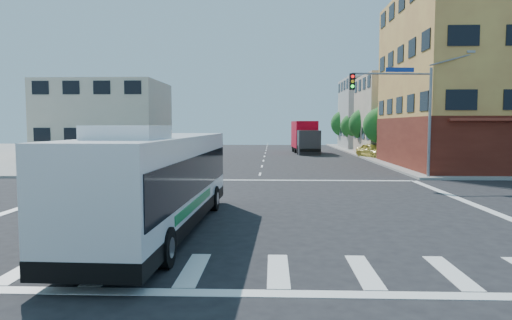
{
  "coord_description": "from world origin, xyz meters",
  "views": [
    {
      "loc": [
        0.86,
        -18.48,
        3.41
      ],
      "look_at": [
        0.1,
        2.56,
        1.79
      ],
      "focal_mm": 32.0,
      "sensor_mm": 36.0,
      "label": 1
    }
  ],
  "objects": [
    {
      "name": "signal_mast_ne",
      "position": [
        9.08,
        10.62,
        4.98
      ],
      "size": [
        7.91,
        1.13,
        8.07
      ],
      "color": "gray",
      "rests_on": "ground"
    },
    {
      "name": "building_east_near",
      "position": [
        16.98,
        33.98,
        4.51
      ],
      "size": [
        12.06,
        10.06,
        9.0
      ],
      "color": "#C3B195",
      "rests_on": "ground"
    },
    {
      "name": "street_tree_b",
      "position": [
        11.9,
        35.92,
        3.75
      ],
      "size": [
        3.8,
        3.8,
        5.79
      ],
      "color": "#341F13",
      "rests_on": "ground"
    },
    {
      "name": "street_tree_a",
      "position": [
        11.9,
        27.92,
        3.59
      ],
      "size": [
        3.6,
        3.6,
        5.53
      ],
      "color": "#341F13",
      "rests_on": "ground"
    },
    {
      "name": "building_east_far",
      "position": [
        16.98,
        47.98,
        5.01
      ],
      "size": [
        12.06,
        10.06,
        10.0
      ],
      "color": "#989893",
      "rests_on": "ground"
    },
    {
      "name": "box_truck",
      "position": [
        4.83,
        36.99,
        1.88
      ],
      "size": [
        3.04,
        8.77,
        3.88
      ],
      "rotation": [
        0.0,
        0.0,
        0.06
      ],
      "color": "#2A2A2F",
      "rests_on": "ground"
    },
    {
      "name": "street_tree_c",
      "position": [
        11.9,
        43.92,
        3.46
      ],
      "size": [
        3.4,
        3.4,
        5.29
      ],
      "color": "#341F13",
      "rests_on": "ground"
    },
    {
      "name": "street_tree_d",
      "position": [
        11.9,
        51.92,
        3.88
      ],
      "size": [
        4.0,
        4.0,
        6.03
      ],
      "color": "#341F13",
      "rests_on": "ground"
    },
    {
      "name": "ground",
      "position": [
        0.0,
        0.0,
        0.0
      ],
      "size": [
        120.0,
        120.0,
        0.0
      ],
      "primitive_type": "plane",
      "color": "black",
      "rests_on": "ground"
    },
    {
      "name": "building_west",
      "position": [
        -17.02,
        29.98,
        4.01
      ],
      "size": [
        12.06,
        10.06,
        8.0
      ],
      "color": "beige",
      "rests_on": "ground"
    },
    {
      "name": "parked_car",
      "position": [
        11.21,
        28.91,
        0.76
      ],
      "size": [
        3.1,
        4.8,
        1.52
      ],
      "primitive_type": "imported",
      "rotation": [
        0.0,
        0.0,
        0.32
      ],
      "color": "#DFC74C",
      "rests_on": "ground"
    },
    {
      "name": "transit_bus",
      "position": [
        -2.7,
        -4.24,
        1.66
      ],
      "size": [
        2.81,
        11.54,
        3.4
      ],
      "rotation": [
        0.0,
        0.0,
        -0.03
      ],
      "color": "black",
      "rests_on": "ground"
    }
  ]
}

